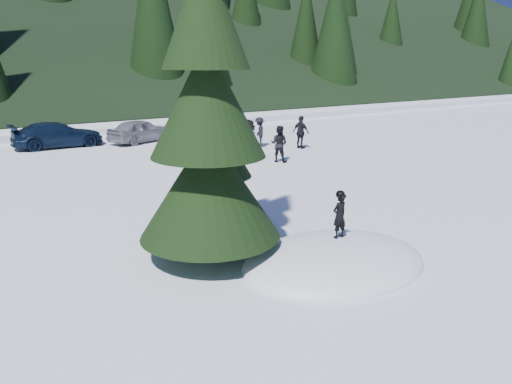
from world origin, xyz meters
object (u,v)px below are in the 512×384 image
spruce_short (218,155)px  adult_1 (301,132)px  adult_0 (279,144)px  car_4 (141,131)px  adult_2 (259,132)px  car_5 (222,124)px  spruce_tall (208,115)px  child_skier (339,216)px  car_3 (57,135)px

spruce_short → adult_1: 13.31m
adult_0 → adult_1: size_ratio=0.97×
adult_1 → car_4: size_ratio=0.44×
adult_2 → car_5: 4.69m
adult_2 → car_5: adult_2 is taller
spruce_tall → child_skier: bearing=-31.4°
child_skier → car_5: (7.21, 18.15, -0.34)m
child_skier → adult_0: (5.34, 9.73, -0.19)m
adult_0 → car_5: bearing=-47.8°
adult_0 → car_5: adult_0 is taller
spruce_tall → adult_1: bearing=43.7°
child_skier → adult_2: size_ratio=0.68×
spruce_tall → adult_2: (9.32, 11.94, -2.55)m
car_5 → car_4: bearing=79.7°
child_skier → adult_0: 11.10m
adult_0 → adult_1: adult_1 is taller
adult_1 → car_3: bearing=41.6°
spruce_tall → adult_2: size_ratio=5.56×
spruce_tall → adult_1: size_ratio=5.12×
adult_1 → adult_2: adult_1 is taller
spruce_tall → adult_1: spruce_tall is taller
child_skier → adult_1: adult_1 is taller
adult_0 → car_3: adult_0 is taller
spruce_tall → car_5: bearing=59.6°
spruce_short → car_3: spruce_short is taller
car_5 → adult_0: bearing=158.8°
adult_0 → car_4: size_ratio=0.43×
car_4 → adult_1: bearing=-156.4°
child_skier → car_4: (2.13, 18.30, -0.36)m
car_3 → child_skier: bearing=-173.1°
spruce_short → car_3: (-0.52, 16.21, -1.45)m
adult_1 → car_4: (-6.14, 6.42, -0.20)m
spruce_short → adult_2: size_ratio=3.47×
spruce_tall → adult_0: 11.63m
spruce_tall → car_4: 17.59m
car_4 → spruce_short: bearing=146.5°
adult_1 → car_3: 12.64m
child_skier → car_5: 19.53m
spruce_tall → spruce_short: 2.11m
child_skier → car_3: child_skier is taller
adult_2 → car_4: size_ratio=0.41×
spruce_tall → car_5: size_ratio=2.12×
spruce_short → adult_0: size_ratio=3.29×
adult_0 → car_3: size_ratio=0.36×
spruce_tall → child_skier: spruce_tall is taller
spruce_short → car_3: size_ratio=1.19×
adult_0 → adult_1: bearing=-89.1°
child_skier → adult_2: bearing=-119.5°
adult_2 → car_4: bearing=-110.6°
adult_0 → car_5: size_ratio=0.40×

